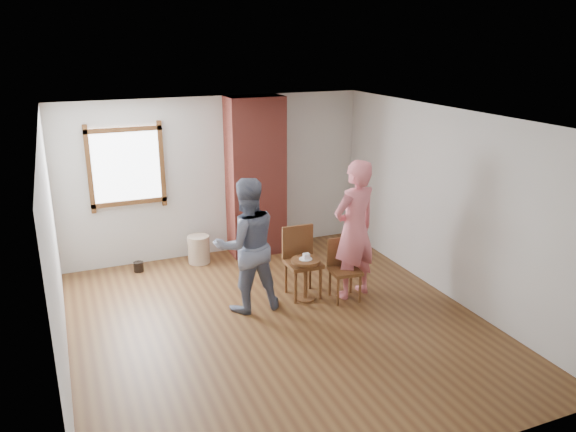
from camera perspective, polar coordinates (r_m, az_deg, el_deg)
The scene contains 12 objects.
ground at distance 7.25m, azimuth -0.94°, elevation -10.92°, with size 5.50×5.50×0.00m, color brown.
room_shell at distance 7.11m, azimuth -3.25°, elevation 4.12°, with size 5.04×5.52×2.62m.
brick_chimney at distance 9.18m, azimuth -3.30°, elevation 3.99°, with size 0.90×0.50×2.60m, color #AA473C.
stoneware_crock at distance 9.14m, azimuth -9.05°, elevation -3.36°, with size 0.35×0.35×0.45m, color #C5AB8E.
dark_pot at distance 9.04m, azimuth -14.93°, elevation -5.01°, with size 0.15×0.15×0.15m, color black.
dining_chair_left at distance 7.84m, azimuth 1.31°, elevation -4.23°, with size 0.47×0.47×0.98m.
dining_chair_right at distance 7.80m, azimuth 5.64°, elevation -5.02°, with size 0.44×0.44×0.85m.
side_table at distance 7.72m, azimuth 1.79°, elevation -5.76°, with size 0.40×0.40×0.60m.
cake_plate at distance 7.64m, azimuth 1.80°, elevation -4.38°, with size 0.18×0.18×0.01m, color white.
cake_slice at distance 7.63m, azimuth 1.87°, elevation -4.13°, with size 0.08×0.07×0.06m, color silver.
man at distance 7.31m, azimuth -4.22°, elevation -2.97°, with size 0.87×0.68×1.80m, color #16203E.
person_pink at distance 7.70m, azimuth 6.76°, elevation -1.38°, with size 0.71×0.47×1.94m, color pink.
Camera 1 is at (-2.35, -5.92, 3.48)m, focal length 35.00 mm.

